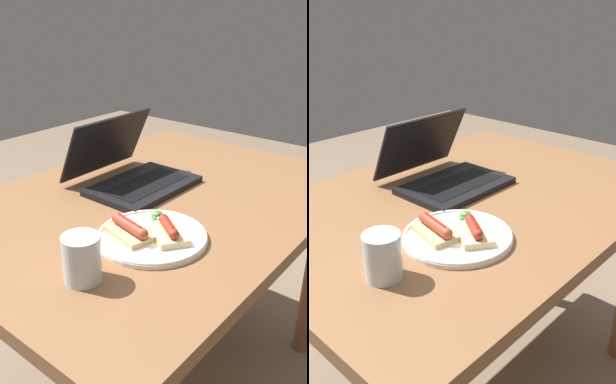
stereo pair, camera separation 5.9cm
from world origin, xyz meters
The scene contains 8 objects.
ground_plane centered at (0.00, 0.00, 0.00)m, with size 6.00×6.00×0.00m, color #75604C.
desk centered at (0.00, 0.00, 0.62)m, with size 1.15×0.83×0.71m.
laptop centered at (0.03, 0.11, 0.75)m, with size 0.31×0.30×0.20m.
plate centered at (-0.19, -0.14, 0.72)m, with size 0.26×0.26×0.02m.
sausage_toast_left centered at (-0.17, -0.17, 0.74)m, with size 0.12×0.13×0.04m.
sausage_toast_middle centered at (-0.22, -0.10, 0.74)m, with size 0.09×0.13×0.04m.
salad_pile centered at (-0.12, -0.10, 0.73)m, with size 0.07×0.06×0.01m.
drinking_glass centered at (-0.40, -0.14, 0.76)m, with size 0.08×0.08×0.10m.
Camera 1 is at (-0.86, -0.69, 1.21)m, focal length 40.00 mm.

